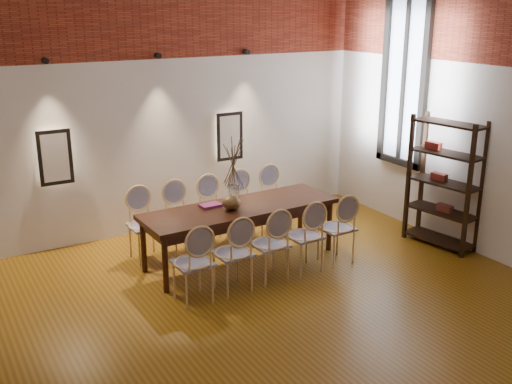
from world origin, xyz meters
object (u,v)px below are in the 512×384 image
chair_far_a (145,226)px  book (210,205)px  chair_near_d (304,236)px  chair_far_c (215,212)px  chair_near_b (233,253)px  chair_far_d (247,205)px  chair_far_e (276,199)px  bowl (231,203)px  shelving_rack (444,183)px  dining_table (240,234)px  vase (234,196)px  chair_near_a (193,263)px  chair_near_e (336,228)px  chair_near_c (270,244)px  chair_far_b (181,218)px

chair_far_a → book: chair_far_a is taller
chair_near_d → chair_far_c: 1.48m
chair_near_b → chair_far_d: (0.99, 1.41, 0.00)m
chair_far_a → chair_far_e: bearing=180.0°
chair_far_d → book: bearing=30.3°
chair_near_b → bowl: 0.82m
shelving_rack → bowl: bearing=154.1°
dining_table → chair_far_a: (-1.05, 0.67, 0.09)m
chair_far_a → chair_far_d: 1.54m
vase → chair_near_a: bearing=-141.9°
chair_far_a → chair_far_d: same height
chair_far_d → chair_near_e: bearing=110.4°
chair_near_d → chair_far_d: bearing=90.0°
chair_far_c → chair_far_e: 1.03m
chair_far_a → dining_table: bearing=146.0°
chair_near_c → shelving_rack: shelving_rack is taller
chair_near_c → chair_far_d: size_ratio=1.00×
bowl → chair_far_b: bearing=117.1°
book → dining_table: bearing=-30.1°
chair_near_a → chair_far_d: 2.08m
dining_table → shelving_rack: size_ratio=1.43×
chair_far_c → chair_far_a: bearing=0.0°
chair_near_b → chair_near_d: 1.03m
chair_near_a → chair_near_d: size_ratio=1.00×
chair_far_c → book: (-0.31, -0.50, 0.30)m
shelving_rack → chair_near_e: bearing=162.0°
chair_far_d → book: (-0.83, -0.51, 0.30)m
chair_near_c → chair_far_b: (-0.55, 1.37, 0.00)m
dining_table → chair_near_c: bearing=-90.0°
chair_far_a → bowl: size_ratio=3.92×
chair_far_b → chair_far_c: 0.51m
chair_far_a → vase: 1.24m
dining_table → chair_near_d: bearing=-53.4°
chair_near_c → chair_far_a: bearing=126.6°
chair_far_d → bowl: 1.07m
chair_near_b → vase: bearing=58.8°
chair_far_a → book: (0.72, -0.47, 0.30)m
chair_near_d → chair_far_a: (-1.58, 1.35, 0.00)m
chair_near_c → book: size_ratio=3.62×
chair_far_a → chair_far_c: bearing=-180.0°
chair_near_e → chair_far_d: bearing=110.4°
dining_table → chair_far_b: size_ratio=2.74×
shelving_rack → chair_near_a: bearing=168.0°
dining_table → book: size_ratio=9.90×
chair_far_a → chair_far_c: (1.03, 0.03, 0.00)m
chair_near_d → shelving_rack: bearing=-8.2°
chair_near_c → chair_far_d: (0.48, 1.40, 0.00)m
chair_far_e → shelving_rack: shelving_rack is taller
chair_near_d → vase: 1.02m
chair_far_d → chair_near_b: bearing=53.4°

